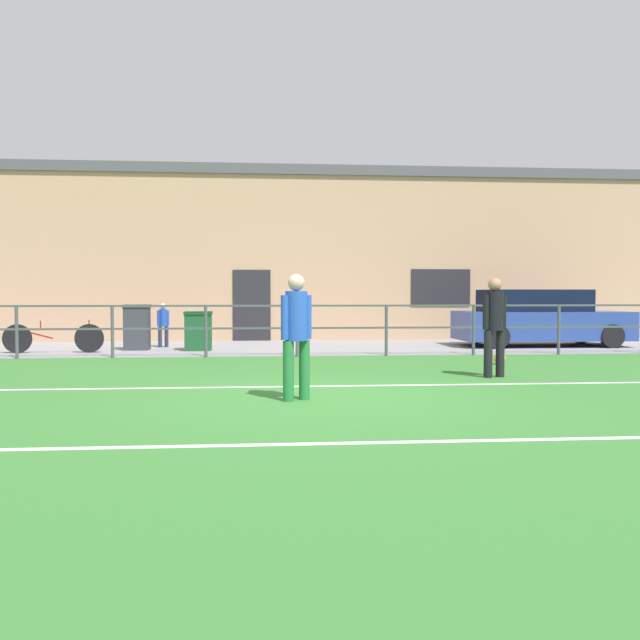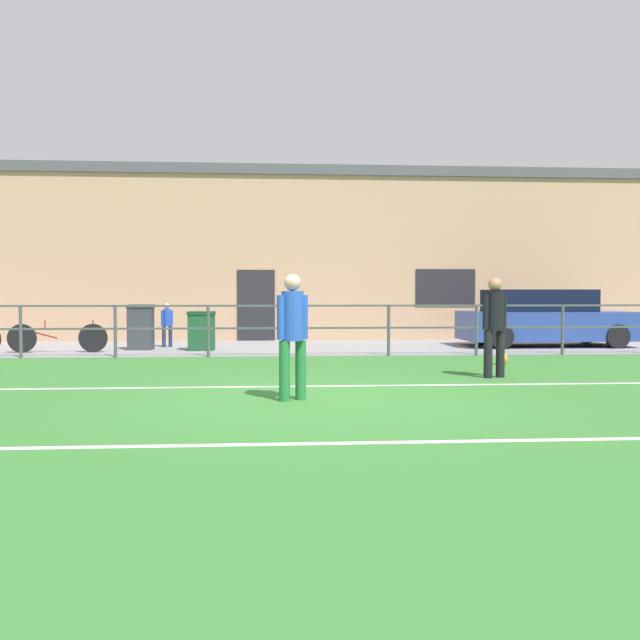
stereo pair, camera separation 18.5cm
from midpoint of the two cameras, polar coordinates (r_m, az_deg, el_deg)
The scene contains 14 objects.
ground at distance 8.97m, azimuth -0.53°, elevation -6.77°, with size 60.00×44.00×0.04m, color #33702D.
field_line_touchline at distance 10.10m, azimuth -1.03°, elevation -5.63°, with size 36.00×0.11×0.00m, color white.
field_line_hash at distance 6.30m, azimuth 1.41°, elevation -10.39°, with size 36.00×0.11×0.00m, color white.
pavement_strip at distance 17.40m, azimuth -2.68°, elevation -2.33°, with size 48.00×5.00×0.02m, color gray.
perimeter_fence at distance 14.86m, azimuth -2.31°, elevation -0.25°, with size 36.07×0.07×1.15m.
clubhouse_facade at distance 21.08m, azimuth -3.09°, elevation 5.52°, with size 28.00×2.56×5.20m.
player_goalkeeper at distance 11.47m, azimuth 14.13°, elevation -0.08°, with size 0.43×0.29×1.65m.
player_striker at distance 8.70m, azimuth -2.63°, elevation -0.75°, with size 0.41×0.29×1.64m.
soccer_ball_match at distance 13.66m, azimuth 14.63°, elevation -3.17°, with size 0.24×0.24×0.24m, color orange.
spectator_child at distance 17.76m, azimuth -13.45°, elevation -0.18°, with size 0.29×0.20×1.13m.
parked_car_red at distance 18.61m, azimuth 17.82°, elevation 0.08°, with size 4.39×1.90×1.48m.
bicycle_parked_2 at distance 16.80m, azimuth -21.99°, elevation -1.41°, with size 2.29×0.04×0.76m.
trash_bin_0 at distance 16.56m, azimuth -10.59°, elevation -0.90°, with size 0.65×0.55×0.95m.
trash_bin_1 at distance 17.06m, azimuth -15.56°, elevation -0.58°, with size 0.62×0.52×1.11m.
Camera 1 is at (-0.77, -8.83, 1.37)m, focal length 37.74 mm.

